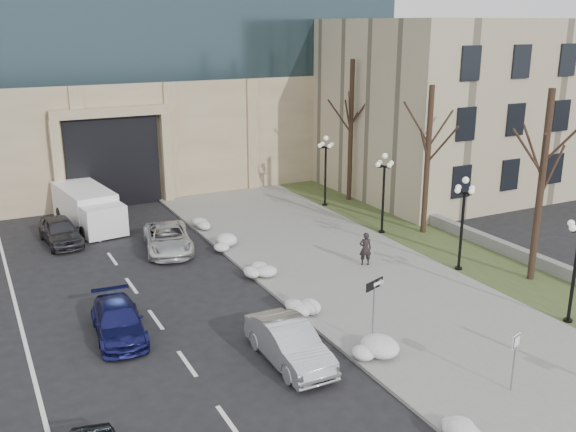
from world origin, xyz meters
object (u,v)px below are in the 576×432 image
Objects in this scene: car_e at (60,231)px; car_d at (168,238)px; box_truck at (88,208)px; keep_sign at (515,351)px; lamppost_b at (463,211)px; car_c at (118,321)px; pedestrian at (365,249)px; one_way_sign at (377,291)px; car_b at (289,343)px; lamppost_c at (384,182)px; lamppost_d at (326,161)px.

car_d is at bearing -42.10° from car_e.
box_truck reaches higher than keep_sign.
car_d is at bearing 141.55° from lamppost_b.
keep_sign is at bearing -61.09° from car_d.
pedestrian is (12.66, 1.84, 0.33)m from car_c.
car_e is at bearing 95.99° from one_way_sign.
one_way_sign is (8.64, -17.80, 1.55)m from car_e.
lamppost_b is at bearing -27.16° from car_d.
car_b is at bearing -87.99° from box_truck.
car_b is at bearing -160.50° from lamppost_b.
car_e reaches higher than car_c.
lamppost_d is (0.00, 6.50, 0.00)m from lamppost_c.
lamppost_d is at bearing 90.00° from lamppost_c.
one_way_sign is 19.38m from lamppost_d.
car_b reaches higher than car_e.
car_b is 2.69× the size of pedestrian.
car_b is 6.91m from car_c.
car_b is at bearing -137.38° from lamppost_c.
car_d is 2.36× the size of keep_sign.
keep_sign is 23.04m from lamppost_d.
pedestrian is 8.46m from one_way_sign.
keep_sign is at bearing -110.65° from lamppost_c.
lamppost_b is 13.00m from lamppost_d.
one_way_sign reaches higher than keep_sign.
pedestrian is 0.36× the size of lamppost_b.
car_c is 12.80m from pedestrian.
box_truck is 26.66m from keep_sign.
pedestrian is at bearing 38.94° from one_way_sign.
lamppost_c reaches higher than pedestrian.
keep_sign is at bearing -68.50° from car_e.
lamppost_c is at bearing -111.79° from pedestrian.
lamppost_c and lamppost_d have the same top height.
car_d is 0.70× the size of box_truck.
lamppost_c is at bearing -39.87° from box_truck.
car_d is (4.63, 8.66, 0.06)m from car_c.
car_d is (-0.35, 13.46, -0.05)m from car_b.
keep_sign is (5.91, -18.61, 0.87)m from car_d.
keep_sign is (10.84, -22.43, 0.82)m from car_e.
lamppost_c reaches higher than car_d.
lamppost_b is (8.12, 4.58, 0.78)m from one_way_sign.
lamppost_c reaches higher than car_c.
car_d is at bearing 91.40° from car_b.
lamppost_b reaches higher than keep_sign.
lamppost_d reaches higher than one_way_sign.
car_e is at bearing 179.26° from lamppost_d.
car_e is at bearing 153.48° from car_d.
keep_sign is 0.45× the size of lamppost_d.
keep_sign is (10.54, -9.94, 0.93)m from car_c.
lamppost_b is at bearing -90.00° from lamppost_c.
car_c is at bearing 135.98° from car_b.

